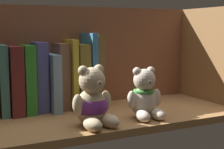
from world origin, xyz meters
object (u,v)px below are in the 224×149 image
object	(u,v)px
book_8	(51,82)
book_9	(61,76)
book_10	(70,74)
book_13	(95,70)
book_4	(2,80)
book_7	(39,77)
book_12	(87,70)
book_6	(27,79)
teddy_bear_larger	(92,102)
book_11	(79,76)
teddy_bear_smaller	(145,96)
book_5	(14,80)

from	to	relation	value
book_8	book_9	distance (cm)	3.53
book_9	book_10	xyz separation A→B (cm)	(2.77, 0.00, 0.57)
book_9	book_13	xyz separation A→B (cm)	(11.19, -0.00, 1.30)
book_8	book_4	bearing A→B (deg)	180.00
book_4	book_7	bearing A→B (deg)	0.00
book_10	book_12	world-z (taller)	book_12
book_6	book_7	world-z (taller)	book_7
book_13	teddy_bear_larger	world-z (taller)	book_13
book_13	book_11	bearing A→B (deg)	180.00
book_8	book_12	bearing A→B (deg)	0.00
book_11	book_12	distance (cm)	3.38
book_10	book_12	distance (cm)	5.94
book_6	book_12	size ratio (longest dim) A/B	0.86
book_7	teddy_bear_smaller	size ratio (longest dim) A/B	1.46
book_7	book_8	distance (cm)	3.78
book_5	book_8	world-z (taller)	book_5
book_8	book_9	bearing A→B (deg)	0.00
book_4	book_5	size ratio (longest dim) A/B	1.02
book_6	book_8	world-z (taller)	book_6
book_12	book_13	bearing A→B (deg)	0.00
book_8	book_10	xyz separation A→B (cm)	(5.96, 0.00, 2.07)
book_7	book_13	world-z (taller)	book_13
book_10	book_5	bearing A→B (deg)	180.00
book_11	book_10	bearing A→B (deg)	-180.00
book_5	book_10	bearing A→B (deg)	0.00
book_7	book_13	bearing A→B (deg)	-0.00
book_6	book_12	bearing A→B (deg)	-0.00
book_5	book_11	xyz separation A→B (cm)	(19.52, 0.00, 0.09)
book_10	book_13	world-z (taller)	book_13
book_5	book_11	bearing A→B (deg)	0.00
book_4	teddy_bear_larger	distance (cm)	28.45
book_7	teddy_bear_larger	bearing A→B (deg)	-70.14
book_7	book_10	bearing A→B (deg)	-0.00
book_8	book_5	bearing A→B (deg)	180.00
book_4	book_8	xyz separation A→B (cm)	(13.98, -0.00, -1.47)
teddy_bear_larger	teddy_bear_smaller	distance (cm)	15.80
teddy_bear_smaller	book_12	bearing A→B (deg)	112.06
book_9	teddy_bear_smaller	distance (cm)	26.94
book_8	book_10	world-z (taller)	book_10
book_5	book_6	world-z (taller)	book_6
book_10	teddy_bear_larger	distance (cm)	21.92
teddy_bear_larger	teddy_bear_smaller	size ratio (longest dim) A/B	1.10
book_6	book_5	bearing A→B (deg)	180.00
book_5	book_8	distance (cm)	10.73
book_8	book_9	world-z (taller)	book_9
book_7	book_13	size ratio (longest dim) A/B	0.90
book_5	book_7	distance (cm)	7.31
book_9	book_12	size ratio (longest dim) A/B	0.87
book_12	teddy_bear_larger	bearing A→B (deg)	-109.19
book_5	book_7	world-z (taller)	book_7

